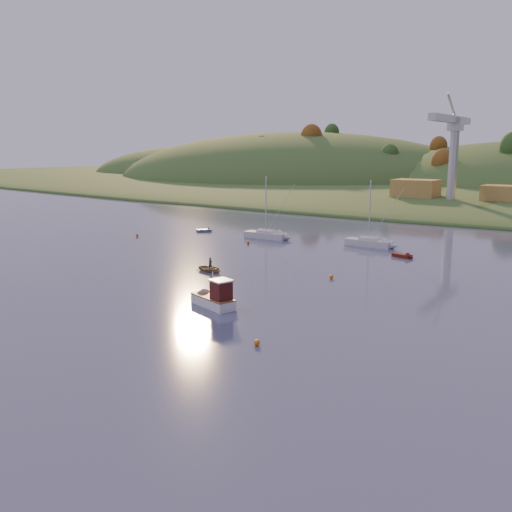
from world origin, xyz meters
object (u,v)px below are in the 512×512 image
Objects in this scene: sailboat_near at (266,234)px; canoe at (210,269)px; sailboat_far at (369,242)px; fishing_boat at (211,297)px; grey_dinghy at (207,230)px; red_tender at (406,256)px.

sailboat_near is 2.90× the size of canoe.
sailboat_near is 27.82m from canoe.
sailboat_far is 2.86× the size of canoe.
canoe is at bearing -104.96° from sailboat_far.
sailboat_far is (17.86, 2.56, -0.01)m from sailboat_near.
fishing_boat is at bearing -132.91° from canoe.
sailboat_near reaches higher than fishing_boat.
sailboat_near is 18.04m from sailboat_far.
fishing_boat is 2.05× the size of grey_dinghy.
canoe is at bearing -32.85° from fishing_boat.
red_tender is at bearing -83.61° from fishing_boat.
grey_dinghy reaches higher than canoe.
sailboat_far reaches higher than red_tender.
sailboat_far is at bearing -70.48° from fishing_boat.
fishing_boat reaches higher than canoe.
red_tender is at bearing -28.85° from canoe.
sailboat_near is 1.01× the size of sailboat_far.
sailboat_near is at bearing -45.76° from fishing_boat.
fishing_boat is 40.98m from sailboat_far.
grey_dinghy is at bearing -168.47° from red_tender.
sailboat_far is at bearing -9.04° from canoe.
fishing_boat is 15.67m from canoe.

